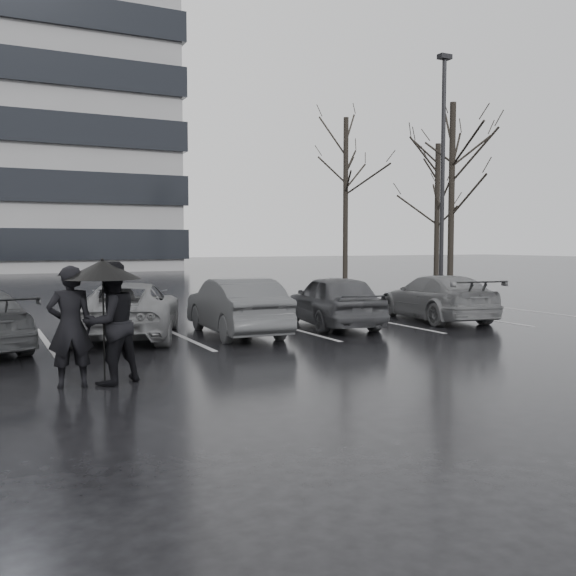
% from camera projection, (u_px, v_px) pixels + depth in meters
% --- Properties ---
extents(ground, '(160.00, 160.00, 0.00)m').
position_uv_depth(ground, '(316.00, 344.00, 13.27)').
color(ground, black).
rests_on(ground, ground).
extents(car_main, '(2.17, 4.06, 1.31)m').
position_uv_depth(car_main, '(333.00, 300.00, 15.94)').
color(car_main, black).
rests_on(car_main, ground).
extents(car_west_a, '(1.59, 3.98, 1.29)m').
position_uv_depth(car_west_a, '(236.00, 306.00, 14.58)').
color(car_west_a, '#2A2A2D').
rests_on(car_west_a, ground).
extents(car_west_b, '(3.35, 4.81, 1.22)m').
position_uv_depth(car_west_b, '(129.00, 310.00, 14.18)').
color(car_west_b, '#49494C').
rests_on(car_west_b, ground).
extents(car_east, '(2.32, 4.43, 1.22)m').
position_uv_depth(car_east, '(437.00, 298.00, 17.32)').
color(car_east, '#49494C').
rests_on(car_east, ground).
extents(pedestrian_left, '(0.66, 0.45, 1.76)m').
position_uv_depth(pedestrian_left, '(70.00, 327.00, 9.21)').
color(pedestrian_left, black).
rests_on(pedestrian_left, ground).
extents(pedestrian_right, '(1.08, 0.99, 1.81)m').
position_uv_depth(pedestrian_right, '(111.00, 323.00, 9.43)').
color(pedestrian_right, black).
rests_on(pedestrian_right, ground).
extents(umbrella, '(1.10, 1.10, 1.86)m').
position_uv_depth(umbrella, '(103.00, 270.00, 9.27)').
color(umbrella, black).
rests_on(umbrella, ground).
extents(lamp_post, '(0.48, 0.48, 8.86)m').
position_uv_depth(lamp_post, '(442.00, 189.00, 23.38)').
color(lamp_post, gray).
rests_on(lamp_post, ground).
extents(stall_stripes, '(19.72, 5.00, 0.00)m').
position_uv_depth(stall_stripes, '(236.00, 331.00, 15.15)').
color(stall_stripes, '#9A9A9C').
rests_on(stall_stripes, ground).
extents(tree_east, '(0.26, 0.26, 8.00)m').
position_uv_depth(tree_east, '(451.00, 198.00, 27.22)').
color(tree_east, black).
rests_on(tree_east, ground).
extents(tree_ne, '(0.26, 0.26, 7.00)m').
position_uv_depth(tree_ne, '(437.00, 215.00, 31.93)').
color(tree_ne, black).
rests_on(tree_ne, ground).
extents(tree_north, '(0.26, 0.26, 8.50)m').
position_uv_depth(tree_north, '(346.00, 201.00, 33.03)').
color(tree_north, black).
rests_on(tree_north, ground).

